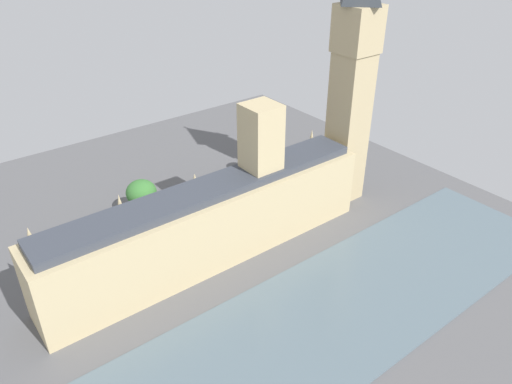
{
  "coord_description": "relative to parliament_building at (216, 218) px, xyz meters",
  "views": [
    {
      "loc": [
        -72.2,
        42.7,
        63.64
      ],
      "look_at": [
        1.0,
        -13.8,
        9.16
      ],
      "focal_mm": 34.51,
      "sensor_mm": 36.0,
      "label": 1
    }
  ],
  "objects": [
    {
      "name": "street_lamp_midblock",
      "position": [
        22.06,
        4.23,
        -4.36
      ],
      "size": [
        0.56,
        0.56,
        6.58
      ],
      "color": "black",
      "rests_on": "ground"
    },
    {
      "name": "double_decker_bus_by_river_gate",
      "position": [
        12.76,
        -8.58,
        -6.29
      ],
      "size": [
        2.69,
        10.51,
        4.75
      ],
      "rotation": [
        0.0,
        0.0,
        -0.0
      ],
      "color": "red",
      "rests_on": "ground"
    },
    {
      "name": "double_decker_bus_under_trees",
      "position": [
        13.75,
        -19.93,
        -6.29
      ],
      "size": [
        2.86,
        10.56,
        4.75
      ],
      "rotation": [
        0.0,
        0.0,
        0.03
      ],
      "color": "red",
      "rests_on": "ground"
    },
    {
      "name": "pedestrian_kerbside",
      "position": [
        8.79,
        3.92,
        -8.18
      ],
      "size": [
        0.65,
        0.69,
        1.65
      ],
      "rotation": [
        0.0,
        0.0,
        2.54
      ],
      "color": "#336B60",
      "rests_on": "ground"
    },
    {
      "name": "plane_tree_near_tower",
      "position": [
        22.41,
        5.63,
        -2.46
      ],
      "size": [
        6.99,
        6.99,
        9.46
      ],
      "color": "brown",
      "rests_on": "ground"
    },
    {
      "name": "pedestrian_corner",
      "position": [
        8.08,
        -21.89,
        -8.23
      ],
      "size": [
        0.62,
        0.66,
        1.56
      ],
      "rotation": [
        0.0,
        0.0,
        5.65
      ],
      "color": "black",
      "rests_on": "ground"
    },
    {
      "name": "plane_tree_far_end",
      "position": [
        23.92,
        -26.93,
        -3.54
      ],
      "size": [
        4.79,
        4.79,
        7.47
      ],
      "color": "brown",
      "rests_on": "ground"
    },
    {
      "name": "ground_plane",
      "position": [
        1.99,
        1.26,
        -8.93
      ],
      "size": [
        140.76,
        140.76,
        0.0
      ],
      "primitive_type": "plane",
      "color": "#565659"
    },
    {
      "name": "car_dark_green_leading",
      "position": [
        13.62,
        20.73,
        -8.04
      ],
      "size": [
        2.25,
        4.42,
        1.74
      ],
      "rotation": [
        0.0,
        0.0,
        0.08
      ],
      "color": "#19472D",
      "rests_on": "ground"
    },
    {
      "name": "pedestrian_trailing",
      "position": [
        8.43,
        10.59,
        -8.25
      ],
      "size": [
        0.56,
        0.63,
        1.5
      ],
      "rotation": [
        0.0,
        0.0,
        2.71
      ],
      "color": "gray",
      "rests_on": "ground"
    },
    {
      "name": "car_blue_opposite_hall",
      "position": [
        13.12,
        4.1,
        -8.04
      ],
      "size": [
        1.89,
        4.38,
        1.74
      ],
      "rotation": [
        0.0,
        0.0,
        0.01
      ],
      "color": "navy",
      "rests_on": "ground"
    },
    {
      "name": "clock_tower",
      "position": [
        1.1,
        -38.19,
        21.85
      ],
      "size": [
        8.4,
        8.4,
        59.45
      ],
      "color": "tan",
      "rests_on": "ground"
    },
    {
      "name": "river_thames",
      "position": [
        -27.21,
        1.26,
        -8.8
      ],
      "size": [
        28.21,
        126.69,
        0.25
      ],
      "primitive_type": "cube",
      "color": "slate",
      "rests_on": "ground"
    },
    {
      "name": "parliament_building",
      "position": [
        0.0,
        0.0,
        0.0
      ],
      "size": [
        11.24,
        70.76,
        30.4
      ],
      "color": "tan",
      "rests_on": "ground"
    }
  ]
}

